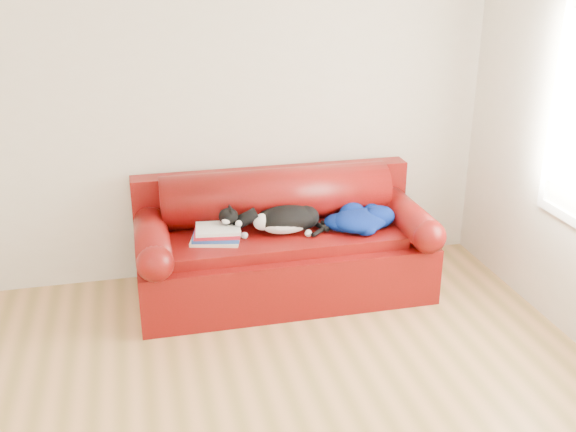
# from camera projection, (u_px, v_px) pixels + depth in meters

# --- Properties ---
(room_shell) EXTENTS (4.52, 4.02, 2.61)m
(room_shell) POSITION_uv_depth(u_px,v_px,m) (262.00, 122.00, 2.99)
(room_shell) COLOR beige
(room_shell) RESTS_ON ground
(sofa_base) EXTENTS (2.10, 0.90, 0.50)m
(sofa_base) POSITION_uv_depth(u_px,v_px,m) (283.00, 263.00, 4.94)
(sofa_base) COLOR #420B02
(sofa_base) RESTS_ON ground
(sofa_back) EXTENTS (2.10, 1.01, 0.88)m
(sofa_back) POSITION_uv_depth(u_px,v_px,m) (276.00, 213.00, 5.05)
(sofa_back) COLOR #420B02
(sofa_back) RESTS_ON ground
(book_stack) EXTENTS (0.39, 0.33, 0.10)m
(book_stack) POSITION_uv_depth(u_px,v_px,m) (217.00, 234.00, 4.66)
(book_stack) COLOR beige
(book_stack) RESTS_ON sofa_base
(cat) EXTENTS (0.67, 0.27, 0.24)m
(cat) POSITION_uv_depth(u_px,v_px,m) (286.00, 220.00, 4.78)
(cat) COLOR black
(cat) RESTS_ON sofa_base
(blanket) EXTENTS (0.61, 0.51, 0.16)m
(blanket) POSITION_uv_depth(u_px,v_px,m) (360.00, 219.00, 4.87)
(blanket) COLOR #020841
(blanket) RESTS_ON sofa_base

